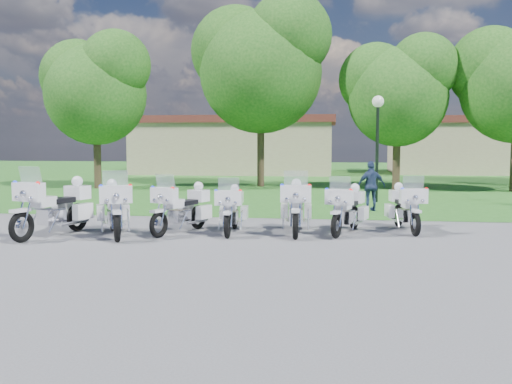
# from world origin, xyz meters

# --- Properties ---
(ground) EXTENTS (100.00, 100.00, 0.00)m
(ground) POSITION_xyz_m (0.00, 0.00, 0.00)
(ground) COLOR #5C5C61
(ground) RESTS_ON ground
(grass_lawn) EXTENTS (100.00, 48.00, 0.01)m
(grass_lawn) POSITION_xyz_m (0.00, 27.00, 0.00)
(grass_lawn) COLOR #25621F
(grass_lawn) RESTS_ON ground
(motorcycle_0) EXTENTS (1.29, 2.51, 1.72)m
(motorcycle_0) POSITION_xyz_m (-5.57, -0.78, 0.72)
(motorcycle_0) COLOR black
(motorcycle_0) RESTS_ON ground
(motorcycle_1) EXTENTS (1.43, 2.26, 1.63)m
(motorcycle_1) POSITION_xyz_m (-4.16, -0.56, 0.68)
(motorcycle_1) COLOR black
(motorcycle_1) RESTS_ON ground
(motorcycle_2) EXTENTS (1.27, 2.14, 1.52)m
(motorcycle_2) POSITION_xyz_m (-2.63, 0.12, 0.63)
(motorcycle_2) COLOR black
(motorcycle_2) RESTS_ON ground
(motorcycle_3) EXTENTS (0.76, 2.13, 1.43)m
(motorcycle_3) POSITION_xyz_m (-1.39, 0.26, 0.60)
(motorcycle_3) COLOR black
(motorcycle_3) RESTS_ON ground
(motorcycle_4) EXTENTS (0.85, 2.40, 1.61)m
(motorcycle_4) POSITION_xyz_m (0.22, 0.42, 0.67)
(motorcycle_4) COLOR black
(motorcycle_4) RESTS_ON ground
(motorcycle_5) EXTENTS (1.13, 2.11, 1.47)m
(motorcycle_5) POSITION_xyz_m (1.49, 0.58, 0.61)
(motorcycle_5) COLOR black
(motorcycle_5) RESTS_ON ground
(motorcycle_6) EXTENTS (0.92, 2.16, 1.46)m
(motorcycle_6) POSITION_xyz_m (2.98, 1.16, 0.61)
(motorcycle_6) COLOR black
(motorcycle_6) RESTS_ON ground
(lamp_post) EXTENTS (0.44, 0.44, 4.01)m
(lamp_post) POSITION_xyz_m (2.77, 8.17, 3.04)
(lamp_post) COLOR black
(lamp_post) RESTS_ON ground
(tree_0) EXTENTS (5.72, 4.88, 7.63)m
(tree_0) POSITION_xyz_m (-10.41, 12.99, 5.05)
(tree_0) COLOR #38281C
(tree_0) RESTS_ON ground
(tree_1) EXTENTS (7.25, 6.19, 9.67)m
(tree_1) POSITION_xyz_m (-2.62, 15.33, 6.40)
(tree_1) COLOR #38281C
(tree_1) RESTS_ON ground
(tree_2) EXTENTS (5.51, 4.70, 7.35)m
(tree_2) POSITION_xyz_m (4.10, 14.27, 4.86)
(tree_2) COLOR #38281C
(tree_2) RESTS_ON ground
(building_west) EXTENTS (14.56, 8.32, 4.10)m
(building_west) POSITION_xyz_m (-6.00, 28.00, 2.07)
(building_west) COLOR tan
(building_west) RESTS_ON ground
(building_east) EXTENTS (11.44, 7.28, 4.10)m
(building_east) POSITION_xyz_m (11.00, 30.00, 2.07)
(building_east) COLOR tan
(building_east) RESTS_ON ground
(bystander_c) EXTENTS (1.04, 0.69, 1.65)m
(bystander_c) POSITION_xyz_m (2.38, 5.28, 0.82)
(bystander_c) COLOR navy
(bystander_c) RESTS_ON ground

